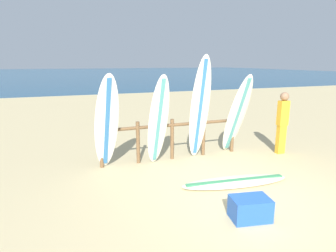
% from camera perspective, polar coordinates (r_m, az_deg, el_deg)
% --- Properties ---
extents(ground_plane, '(120.00, 120.00, 0.00)m').
position_cam_1_polar(ground_plane, '(5.44, 16.15, -14.35)').
color(ground_plane, '#CCB784').
extents(ocean_water, '(120.00, 80.00, 0.01)m').
position_cam_1_polar(ocean_water, '(61.97, -17.70, 9.95)').
color(ocean_water, navy).
rests_on(ocean_water, ground).
extents(surfboard_rack, '(3.63, 0.09, 1.03)m').
position_cam_1_polar(surfboard_rack, '(7.18, 0.83, -1.64)').
color(surfboard_rack, brown).
rests_on(surfboard_rack, ground).
extents(surfboard_leaning_far_left, '(0.64, 0.85, 2.22)m').
position_cam_1_polar(surfboard_leaning_far_left, '(6.40, -12.11, 0.52)').
color(surfboard_leaning_far_left, white).
rests_on(surfboard_leaning_far_left, ground).
extents(surfboard_leaning_left, '(0.56, 0.72, 2.18)m').
position_cam_1_polar(surfboard_leaning_left, '(6.56, -1.95, 0.94)').
color(surfboard_leaning_left, white).
rests_on(surfboard_leaning_left, ground).
extents(surfboard_leaning_center_left, '(0.54, 0.75, 2.60)m').
position_cam_1_polar(surfboard_leaning_center_left, '(6.99, 6.33, 3.37)').
color(surfboard_leaning_center_left, white).
rests_on(surfboard_leaning_center_left, ground).
extents(surfboard_leaning_center, '(0.56, 0.98, 2.15)m').
position_cam_1_polar(surfboard_leaning_center, '(7.59, 13.56, 2.12)').
color(surfboard_leaning_center, silver).
rests_on(surfboard_leaning_center, ground).
extents(surfboard_lying_on_sand, '(2.34, 0.85, 0.08)m').
position_cam_1_polar(surfboard_lying_on_sand, '(6.11, 13.28, -10.72)').
color(surfboard_lying_on_sand, beige).
rests_on(surfboard_lying_on_sand, ground).
extents(beachgoer_standing, '(0.27, 0.22, 1.65)m').
position_cam_1_polar(beachgoer_standing, '(8.14, 21.83, 1.07)').
color(beachgoer_standing, gold).
rests_on(beachgoer_standing, ground).
extents(cooler_box, '(0.66, 0.50, 0.36)m').
position_cam_1_polar(cooler_box, '(4.84, 16.02, -15.51)').
color(cooler_box, blue).
rests_on(cooler_box, ground).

